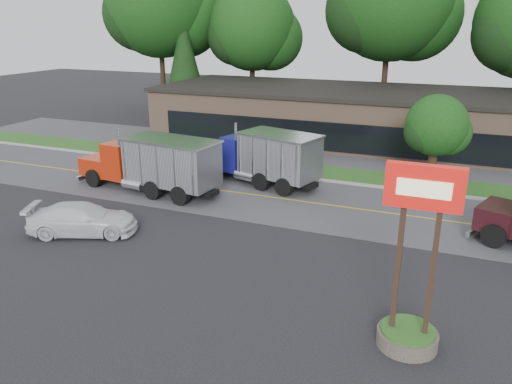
{
  "coord_description": "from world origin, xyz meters",
  "views": [
    {
      "loc": [
        11.14,
        -16.75,
        9.77
      ],
      "look_at": [
        2.38,
        4.71,
        1.8
      ],
      "focal_mm": 35.0,
      "sensor_mm": 36.0,
      "label": 1
    }
  ],
  "objects_px": {
    "dump_truck_blue": "(265,156)",
    "rally_car": "(83,219)",
    "bilo_sign": "(413,289)",
    "dump_truck_red": "(155,163)"
  },
  "relations": [
    {
      "from": "dump_truck_red",
      "to": "bilo_sign",
      "type": "bearing_deg",
      "value": 154.87
    },
    {
      "from": "dump_truck_red",
      "to": "rally_car",
      "type": "xyz_separation_m",
      "value": [
        0.17,
        -6.64,
        -1.07
      ]
    },
    {
      "from": "dump_truck_blue",
      "to": "rally_car",
      "type": "bearing_deg",
      "value": 79.46
    },
    {
      "from": "dump_truck_blue",
      "to": "rally_car",
      "type": "xyz_separation_m",
      "value": [
        -5.31,
        -10.55,
        -1.06
      ]
    },
    {
      "from": "bilo_sign",
      "to": "dump_truck_blue",
      "type": "height_order",
      "value": "bilo_sign"
    },
    {
      "from": "rally_car",
      "to": "bilo_sign",
      "type": "bearing_deg",
      "value": -124.62
    },
    {
      "from": "dump_truck_blue",
      "to": "rally_car",
      "type": "relative_size",
      "value": 1.64
    },
    {
      "from": "dump_truck_red",
      "to": "rally_car",
      "type": "height_order",
      "value": "dump_truck_red"
    },
    {
      "from": "dump_truck_red",
      "to": "dump_truck_blue",
      "type": "relative_size",
      "value": 1.14
    },
    {
      "from": "bilo_sign",
      "to": "dump_truck_blue",
      "type": "relative_size",
      "value": 0.7
    }
  ]
}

